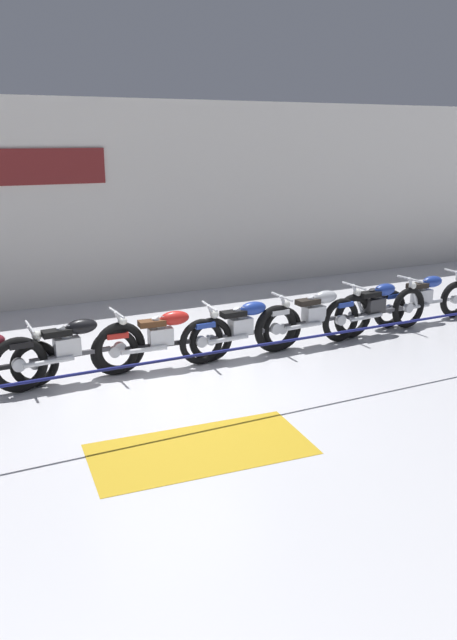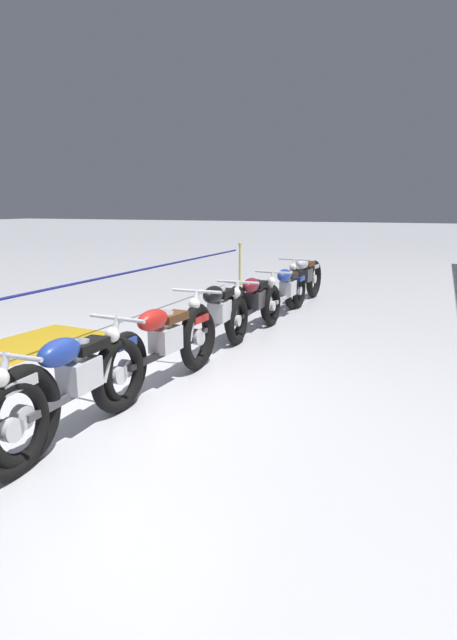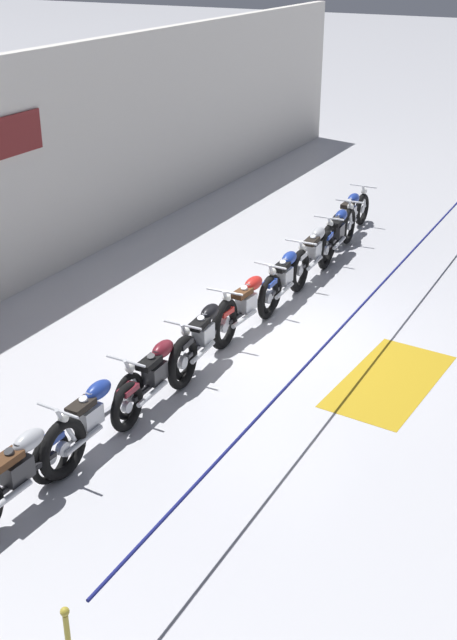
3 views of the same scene
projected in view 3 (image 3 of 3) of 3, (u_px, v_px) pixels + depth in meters
name	position (u px, v px, depth m)	size (l,w,h in m)	color
ground_plane	(276.00, 337.00, 13.24)	(120.00, 120.00, 0.00)	silver
back_wall	(23.00, 173.00, 14.51)	(28.00, 0.29, 4.20)	silver
motorcycle_silver_0	(21.00, 473.00, 9.08)	(2.20, 0.62, 0.98)	black
motorcycle_blue_1	(92.00, 416.00, 10.20)	(2.30, 0.62, 0.91)	black
motorcycle_maroon_2	(157.00, 374.00, 11.20)	(2.23, 0.62, 0.92)	black
motorcycle_black_3	(205.00, 336.00, 12.17)	(2.27, 0.62, 0.98)	black
motorcycle_red_4	(248.00, 304.00, 13.29)	(2.25, 0.62, 0.94)	black
motorcycle_blue_5	(285.00, 278.00, 14.31)	(2.22, 0.62, 0.95)	black
motorcycle_silver_6	(314.00, 253.00, 15.43)	(2.41, 0.62, 0.98)	black
motorcycle_blue_7	(338.00, 233.00, 16.46)	(2.39, 0.62, 0.96)	black
motorcycle_blue_8	(350.00, 215.00, 17.61)	(2.35, 0.62, 0.94)	black
stanchion_far_left	(324.00, 353.00, 11.09)	(14.16, 0.28, 1.05)	gold
floor_banner	(390.00, 381.00, 11.93)	(2.51, 1.21, 0.01)	#B78E19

